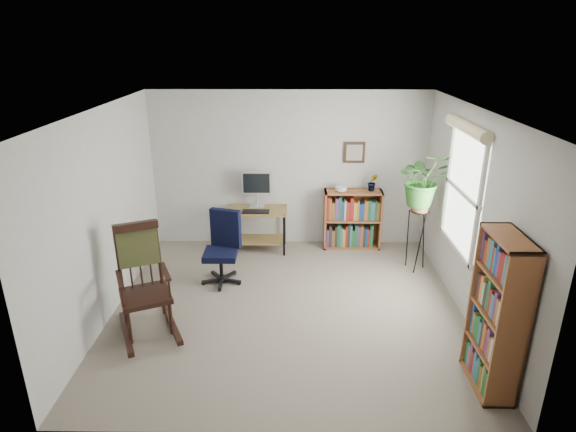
{
  "coord_description": "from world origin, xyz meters",
  "views": [
    {
      "loc": [
        0.07,
        -5.13,
        3.15
      ],
      "look_at": [
        0.0,
        0.4,
        1.05
      ],
      "focal_mm": 30.0,
      "sensor_mm": 36.0,
      "label": 1
    }
  ],
  "objects_px": {
    "desk": "(257,230)",
    "office_chair": "(220,249)",
    "low_bookshelf": "(352,219)",
    "tall_bookshelf": "(497,315)",
    "rocking_chair": "(144,282)"
  },
  "relations": [
    {
      "from": "low_bookshelf",
      "to": "tall_bookshelf",
      "type": "bearing_deg",
      "value": -73.5
    },
    {
      "from": "desk",
      "to": "tall_bookshelf",
      "type": "xyz_separation_m",
      "value": [
        2.41,
        -3.06,
        0.44
      ]
    },
    {
      "from": "low_bookshelf",
      "to": "office_chair",
      "type": "bearing_deg",
      "value": -147.68
    },
    {
      "from": "rocking_chair",
      "to": "tall_bookshelf",
      "type": "height_order",
      "value": "tall_bookshelf"
    },
    {
      "from": "office_chair",
      "to": "tall_bookshelf",
      "type": "bearing_deg",
      "value": -18.57
    },
    {
      "from": "desk",
      "to": "office_chair",
      "type": "bearing_deg",
      "value": -110.73
    },
    {
      "from": "low_bookshelf",
      "to": "tall_bookshelf",
      "type": "distance_m",
      "value": 3.33
    },
    {
      "from": "desk",
      "to": "low_bookshelf",
      "type": "distance_m",
      "value": 1.48
    },
    {
      "from": "office_chair",
      "to": "tall_bookshelf",
      "type": "height_order",
      "value": "tall_bookshelf"
    },
    {
      "from": "office_chair",
      "to": "tall_bookshelf",
      "type": "xyz_separation_m",
      "value": [
        2.82,
        -1.99,
        0.27
      ]
    },
    {
      "from": "office_chair",
      "to": "low_bookshelf",
      "type": "height_order",
      "value": "office_chair"
    },
    {
      "from": "desk",
      "to": "office_chair",
      "type": "xyz_separation_m",
      "value": [
        -0.4,
        -1.07,
        0.17
      ]
    },
    {
      "from": "desk",
      "to": "rocking_chair",
      "type": "xyz_separation_m",
      "value": [
        -1.06,
        -2.23,
        0.3
      ]
    },
    {
      "from": "rocking_chair",
      "to": "desk",
      "type": "bearing_deg",
      "value": 40.32
    },
    {
      "from": "tall_bookshelf",
      "to": "low_bookshelf",
      "type": "bearing_deg",
      "value": 106.5
    }
  ]
}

